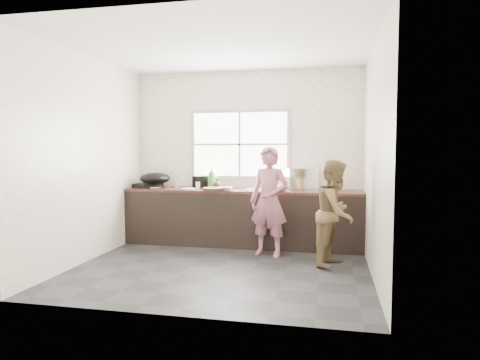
% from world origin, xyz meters
% --- Properties ---
extents(floor, '(3.60, 3.20, 0.01)m').
position_xyz_m(floor, '(0.00, 0.00, -0.01)').
color(floor, '#272729').
rests_on(floor, ground).
extents(ceiling, '(3.60, 3.20, 0.01)m').
position_xyz_m(ceiling, '(0.00, 0.00, 2.71)').
color(ceiling, silver).
rests_on(ceiling, wall_back).
extents(wall_back, '(3.60, 0.01, 2.70)m').
position_xyz_m(wall_back, '(0.00, 1.60, 1.35)').
color(wall_back, silver).
rests_on(wall_back, ground).
extents(wall_left, '(0.01, 3.20, 2.70)m').
position_xyz_m(wall_left, '(-1.80, 0.00, 1.35)').
color(wall_left, silver).
rests_on(wall_left, ground).
extents(wall_right, '(0.01, 3.20, 2.70)m').
position_xyz_m(wall_right, '(1.80, 0.00, 1.35)').
color(wall_right, beige).
rests_on(wall_right, ground).
extents(wall_front, '(3.60, 0.01, 2.70)m').
position_xyz_m(wall_front, '(0.00, -1.60, 1.35)').
color(wall_front, beige).
rests_on(wall_front, ground).
extents(cabinet, '(3.60, 0.62, 0.82)m').
position_xyz_m(cabinet, '(0.00, 1.29, 0.41)').
color(cabinet, black).
rests_on(cabinet, floor).
extents(countertop, '(3.60, 0.64, 0.04)m').
position_xyz_m(countertop, '(0.00, 1.29, 0.84)').
color(countertop, '#3A1D17').
rests_on(countertop, cabinet).
extents(sink, '(0.55, 0.45, 0.02)m').
position_xyz_m(sink, '(0.35, 1.29, 0.86)').
color(sink, silver).
rests_on(sink, countertop).
extents(faucet, '(0.02, 0.02, 0.30)m').
position_xyz_m(faucet, '(0.35, 1.49, 1.01)').
color(faucet, silver).
rests_on(faucet, countertop).
extents(window_frame, '(1.60, 0.05, 1.10)m').
position_xyz_m(window_frame, '(-0.10, 1.59, 1.55)').
color(window_frame, '#9EA0A5').
rests_on(window_frame, wall_back).
extents(window_glazing, '(1.50, 0.01, 1.00)m').
position_xyz_m(window_glazing, '(-0.10, 1.57, 1.55)').
color(window_glazing, white).
rests_on(window_glazing, window_frame).
extents(woman, '(0.59, 0.46, 1.41)m').
position_xyz_m(woman, '(0.49, 0.74, 0.70)').
color(woman, '#A86576').
rests_on(woman, floor).
extents(person_side, '(0.69, 0.78, 1.34)m').
position_xyz_m(person_side, '(1.39, 0.41, 0.67)').
color(person_side, brown).
rests_on(person_side, floor).
extents(cutting_board, '(0.40, 0.40, 0.04)m').
position_xyz_m(cutting_board, '(-0.37, 1.08, 0.88)').
color(cutting_board, '#331E13').
rests_on(cutting_board, countertop).
extents(cleaver, '(0.20, 0.16, 0.01)m').
position_xyz_m(cleaver, '(-0.41, 1.19, 0.90)').
color(cleaver, silver).
rests_on(cleaver, cutting_board).
extents(bowl_mince, '(0.21, 0.21, 0.05)m').
position_xyz_m(bowl_mince, '(-0.21, 1.08, 0.89)').
color(bowl_mince, white).
rests_on(bowl_mince, countertop).
extents(bowl_crabs, '(0.25, 0.25, 0.07)m').
position_xyz_m(bowl_crabs, '(0.59, 1.14, 0.89)').
color(bowl_crabs, silver).
rests_on(bowl_crabs, countertop).
extents(bowl_held, '(0.20, 0.20, 0.06)m').
position_xyz_m(bowl_held, '(0.40, 1.29, 0.89)').
color(bowl_held, silver).
rests_on(bowl_held, countertop).
extents(black_pot, '(0.30, 0.30, 0.19)m').
position_xyz_m(black_pot, '(-0.74, 1.52, 0.95)').
color(black_pot, black).
rests_on(black_pot, countertop).
extents(plate_food, '(0.26, 0.26, 0.02)m').
position_xyz_m(plate_food, '(-0.82, 1.15, 0.87)').
color(plate_food, white).
rests_on(plate_food, countertop).
extents(bottle_green, '(0.14, 0.14, 0.34)m').
position_xyz_m(bottle_green, '(-0.53, 1.44, 1.03)').
color(bottle_green, green).
rests_on(bottle_green, countertop).
extents(bottle_brown_tall, '(0.11, 0.11, 0.21)m').
position_xyz_m(bottle_brown_tall, '(-0.70, 1.48, 0.96)').
color(bottle_brown_tall, '#4A2912').
rests_on(bottle_brown_tall, countertop).
extents(bottle_brown_short, '(0.15, 0.15, 0.15)m').
position_xyz_m(bottle_brown_short, '(-0.41, 1.32, 0.94)').
color(bottle_brown_short, '#3D260F').
rests_on(bottle_brown_short, countertop).
extents(glass_jar, '(0.07, 0.07, 0.10)m').
position_xyz_m(glass_jar, '(-0.73, 1.37, 0.91)').
color(glass_jar, silver).
rests_on(glass_jar, countertop).
extents(burner, '(0.53, 0.53, 0.06)m').
position_xyz_m(burner, '(-1.62, 1.38, 0.89)').
color(burner, black).
rests_on(burner, countertop).
extents(wok, '(0.53, 0.53, 0.18)m').
position_xyz_m(wok, '(-1.42, 1.28, 1.01)').
color(wok, black).
rests_on(wok, burner).
extents(dish_rack, '(0.50, 0.41, 0.32)m').
position_xyz_m(dish_rack, '(0.89, 1.42, 1.02)').
color(dish_rack, silver).
rests_on(dish_rack, countertop).
extents(pot_lid_left, '(0.31, 0.31, 0.01)m').
position_xyz_m(pot_lid_left, '(-1.47, 1.35, 0.87)').
color(pot_lid_left, silver).
rests_on(pot_lid_left, countertop).
extents(pot_lid_right, '(0.33, 0.33, 0.01)m').
position_xyz_m(pot_lid_right, '(-1.11, 1.52, 0.87)').
color(pot_lid_right, '#ADAEB4').
rests_on(pot_lid_right, countertop).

